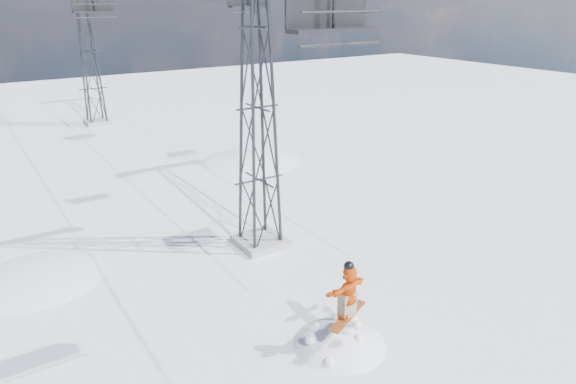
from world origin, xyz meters
name	(u,v)px	position (x,y,z in m)	size (l,w,h in m)	color
ground	(386,365)	(0.00, 0.00, 0.00)	(120.00, 120.00, 0.00)	white
snow_terrain	(75,327)	(-4.77, 21.24, -9.59)	(39.00, 37.00, 22.00)	white
lift_tower_near	(258,108)	(0.80, 8.00, 5.47)	(5.20, 1.80, 11.43)	#999999
lift_tower_far	(88,52)	(0.80, 33.00, 5.47)	(5.20, 1.80, 11.43)	#999999
lift_chair_near	(332,19)	(-1.40, 0.99, 8.77)	(2.09, 0.60, 2.59)	black
lift_chair_mid	(249,2)	(3.00, 12.39, 9.03)	(1.83, 0.53, 2.27)	black
lift_chair_far	(94,7)	(-1.40, 20.55, 8.75)	(2.11, 0.61, 2.62)	black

